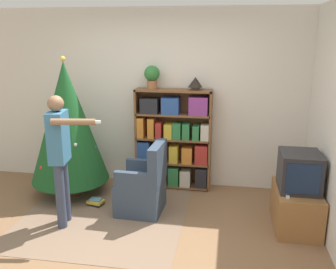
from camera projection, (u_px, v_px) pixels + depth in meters
name	position (u px, v px, depth m)	size (l,w,h in m)	color
ground_plane	(128.00, 248.00, 4.03)	(14.00, 14.00, 0.00)	#846042
wall_back	(161.00, 99.00, 5.55)	(8.00, 0.10, 2.60)	silver
area_rug	(104.00, 217.00, 4.71)	(2.00, 2.01, 0.01)	#7F6651
bookshelf	(174.00, 141.00, 5.47)	(1.10, 0.27, 1.47)	brown
tv_stand	(296.00, 208.00, 4.42)	(0.50, 0.81, 0.48)	#996638
television	(299.00, 171.00, 4.30)	(0.45, 0.50, 0.44)	#28282D
game_remote	(287.00, 196.00, 4.15)	(0.04, 0.12, 0.02)	white
christmas_tree	(67.00, 123.00, 5.15)	(1.08, 1.08, 1.95)	#4C3323
armchair	(143.00, 188.00, 4.78)	(0.59, 0.58, 0.92)	#334256
standing_person	(60.00, 151.00, 4.31)	(0.67, 0.47, 1.57)	#38425B
potted_plant	(152.00, 75.00, 5.28)	(0.22, 0.22, 0.33)	#935B38
table_lamp	(195.00, 83.00, 5.20)	(0.20, 0.20, 0.18)	#473828
book_pile_near_tree	(96.00, 202.00, 5.02)	(0.23, 0.20, 0.09)	#232328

